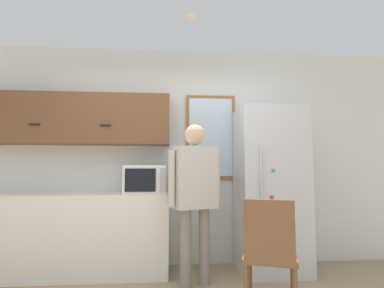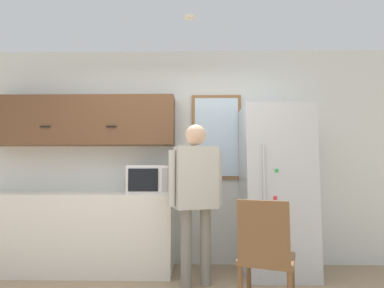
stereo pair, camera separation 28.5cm
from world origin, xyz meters
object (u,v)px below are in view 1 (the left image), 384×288
at_px(microwave, 146,179).
at_px(chair, 270,250).
at_px(person, 195,186).
at_px(refrigerator, 270,189).

relative_size(microwave, chair, 0.50).
distance_m(microwave, person, 0.64).
bearing_deg(chair, person, -28.05).
height_order(microwave, chair, microwave).
xyz_separation_m(refrigerator, chair, (-0.35, -0.98, -0.44)).
relative_size(person, refrigerator, 0.87).
height_order(microwave, person, person).
relative_size(refrigerator, chair, 2.04).
bearing_deg(person, microwave, 127.93).
bearing_deg(microwave, refrigerator, 0.19).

